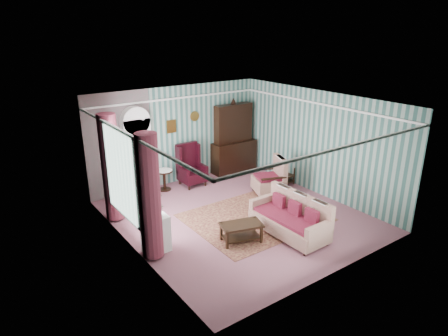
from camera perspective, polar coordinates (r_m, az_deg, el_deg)
floor at (r=10.11m, az=2.01°, el=-6.91°), size 6.00×6.00×0.00m
room_shell at (r=9.17m, az=-1.58°, el=3.74°), size 5.53×6.02×2.91m
bookcase at (r=11.35m, az=-12.18°, el=1.80°), size 0.80×0.28×2.24m
dresser_hutch at (r=12.80m, az=1.45°, el=4.57°), size 1.50×0.56×2.36m
wingback_left at (r=11.08m, az=-12.36°, el=-1.37°), size 0.76×0.80×1.25m
wingback_right at (r=11.82m, az=-4.59°, el=0.38°), size 0.76×0.80×1.25m
seated_woman at (r=11.10m, az=-12.35°, el=-1.54°), size 0.44×0.40×1.18m
round_side_table at (r=11.67m, az=-8.50°, el=-1.73°), size 0.50×0.50×0.60m
nest_table at (r=12.12m, az=8.75°, el=-1.07°), size 0.45×0.38×0.54m
plant_stand at (r=8.59m, az=-9.70°, el=-9.35°), size 0.55×0.35×0.80m
rug at (r=10.07m, az=4.42°, el=-7.04°), size 3.20×2.60×0.01m
sofa at (r=9.17m, az=9.29°, el=-6.58°), size 0.98×1.92×1.02m
floral_armchair at (r=11.27m, az=6.41°, el=-1.27°), size 1.06×1.11×1.02m
coffee_table at (r=8.92m, az=2.46°, el=-9.22°), size 1.01×0.73×0.44m
potted_plant_a at (r=8.25m, az=-9.75°, el=-6.08°), size 0.40×0.38×0.37m
potted_plant_b at (r=8.38m, az=-9.71°, el=-5.17°), size 0.31×0.27×0.50m
potted_plant_c at (r=8.33m, az=-10.28°, el=-5.80°), size 0.26×0.26×0.38m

